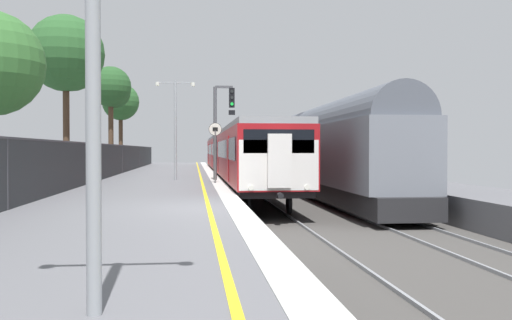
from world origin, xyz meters
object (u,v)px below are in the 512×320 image
at_px(freight_train_adjacent_track, 312,149).
at_px(background_tree_back, 67,56).
at_px(signal_gantry, 221,121).
at_px(background_tree_centre, 112,89).
at_px(speed_limit_sign, 215,145).
at_px(background_tree_right, 120,104).
at_px(commuter_train_at_platform, 235,154).
at_px(platform_lamp_mid, 175,121).

relative_size(freight_train_adjacent_track, background_tree_back, 3.31).
height_order(signal_gantry, background_tree_centre, background_tree_centre).
bearing_deg(speed_limit_sign, background_tree_right, 105.72).
bearing_deg(background_tree_back, commuter_train_at_platform, 28.60).
bearing_deg(speed_limit_sign, freight_train_adjacent_track, 47.39).
xyz_separation_m(commuter_train_at_platform, background_tree_right, (-9.61, 14.61, 4.58)).
bearing_deg(background_tree_centre, background_tree_back, -91.70).
bearing_deg(speed_limit_sign, commuter_train_at_platform, 81.90).
relative_size(background_tree_centre, background_tree_back, 0.91).
distance_m(background_tree_right, background_tree_back, 20.11).
height_order(commuter_train_at_platform, signal_gantry, signal_gantry).
height_order(freight_train_adjacent_track, speed_limit_sign, freight_train_adjacent_track).
xyz_separation_m(freight_train_adjacent_track, platform_lamp_mid, (-7.76, -3.23, 1.41)).
height_order(signal_gantry, background_tree_back, background_tree_back).
bearing_deg(signal_gantry, background_tree_back, 151.10).
height_order(background_tree_centre, background_tree_right, background_tree_centre).
distance_m(commuter_train_at_platform, background_tree_back, 12.74).
bearing_deg(background_tree_centre, freight_train_adjacent_track, -49.53).
distance_m(freight_train_adjacent_track, speed_limit_sign, 8.64).
bearing_deg(background_tree_right, signal_gantry, -71.84).
bearing_deg(background_tree_right, freight_train_adjacent_track, -57.32).
bearing_deg(freight_train_adjacent_track, background_tree_back, 175.39).
bearing_deg(freight_train_adjacent_track, platform_lamp_mid, -157.42).
bearing_deg(speed_limit_sign, background_tree_back, 137.55).
relative_size(signal_gantry, platform_lamp_mid, 0.95).
bearing_deg(background_tree_back, background_tree_right, 88.78).
bearing_deg(freight_train_adjacent_track, signal_gantry, -146.67).
xyz_separation_m(commuter_train_at_platform, speed_limit_sign, (-1.85, -12.96, 0.50)).
distance_m(commuter_train_at_platform, speed_limit_sign, 13.10).
xyz_separation_m(background_tree_centre, background_tree_back, (-0.44, -14.81, 0.30)).
distance_m(signal_gantry, background_tree_back, 10.53).
bearing_deg(background_tree_back, platform_lamp_mid, -34.80).
bearing_deg(background_tree_back, signal_gantry, -28.90).
height_order(freight_train_adjacent_track, background_tree_centre, background_tree_centre).
relative_size(speed_limit_sign, background_tree_centre, 0.33).
xyz_separation_m(background_tree_centre, background_tree_right, (-0.01, 5.27, -0.75)).
relative_size(signal_gantry, background_tree_right, 0.62).
bearing_deg(background_tree_centre, commuter_train_at_platform, -44.23).
relative_size(freight_train_adjacent_track, platform_lamp_mid, 6.07).
xyz_separation_m(commuter_train_at_platform, background_tree_back, (-10.03, -5.47, 5.63)).
relative_size(freight_train_adjacent_track, speed_limit_sign, 11.07).
distance_m(signal_gantry, background_tree_centre, 21.46).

